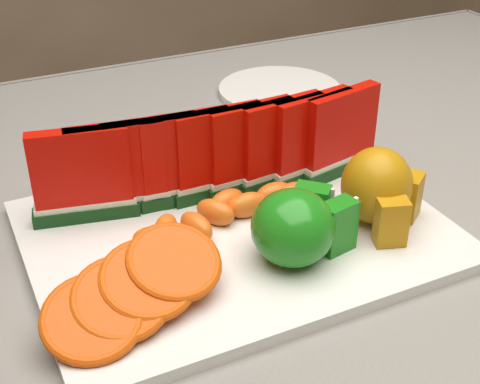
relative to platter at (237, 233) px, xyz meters
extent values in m
cube|color=#4E2A1C|center=(0.01, 0.01, -0.03)|extent=(1.40, 0.90, 0.03)
cube|color=#4E2A1C|center=(0.65, 0.40, -0.40)|extent=(0.06, 0.06, 0.72)
cube|color=slate|center=(0.01, 0.01, -0.01)|extent=(1.52, 1.02, 0.01)
cube|color=slate|center=(0.01, 0.52, -0.10)|extent=(1.52, 0.01, 0.20)
cube|color=silver|center=(0.00, 0.00, 0.00)|extent=(0.40, 0.30, 0.01)
ellipsoid|color=#369512|center=(0.02, -0.07, 0.04)|extent=(0.09, 0.09, 0.07)
cube|color=#369512|center=(0.07, -0.07, 0.03)|extent=(0.04, 0.03, 0.05)
cube|color=beige|center=(0.07, -0.07, 0.03)|extent=(0.03, 0.01, 0.05)
cube|color=#369512|center=(0.06, -0.04, 0.03)|extent=(0.04, 0.04, 0.05)
cube|color=beige|center=(0.07, -0.04, 0.03)|extent=(0.03, 0.02, 0.05)
ellipsoid|color=#9D830D|center=(0.13, -0.05, 0.05)|extent=(0.07, 0.07, 0.08)
cube|color=#9D830D|center=(0.12, -0.09, 0.03)|extent=(0.03, 0.03, 0.05)
cube|color=#9D830D|center=(0.16, -0.06, 0.03)|extent=(0.04, 0.03, 0.05)
cylinder|color=silver|center=(0.22, 0.31, 0.00)|extent=(0.20, 0.20, 0.01)
cube|color=#08340D|center=(-0.13, 0.08, 0.01)|extent=(0.11, 0.04, 0.01)
cube|color=silver|center=(-0.13, 0.08, 0.02)|extent=(0.10, 0.04, 0.01)
cube|color=#B90A0A|center=(-0.13, 0.08, 0.07)|extent=(0.10, 0.04, 0.08)
cube|color=#08340D|center=(-0.09, 0.08, 0.01)|extent=(0.11, 0.04, 0.01)
cube|color=silver|center=(-0.09, 0.08, 0.02)|extent=(0.10, 0.03, 0.01)
cube|color=#B90A0A|center=(-0.09, 0.08, 0.07)|extent=(0.10, 0.03, 0.08)
cube|color=#08340D|center=(-0.06, 0.07, 0.01)|extent=(0.11, 0.03, 0.01)
cube|color=silver|center=(-0.06, 0.07, 0.02)|extent=(0.10, 0.03, 0.01)
cube|color=#B90A0A|center=(-0.06, 0.07, 0.07)|extent=(0.10, 0.03, 0.08)
cube|color=#08340D|center=(-0.02, 0.07, 0.01)|extent=(0.11, 0.03, 0.01)
cube|color=silver|center=(-0.02, 0.07, 0.02)|extent=(0.10, 0.02, 0.01)
cube|color=#B90A0A|center=(-0.02, 0.07, 0.07)|extent=(0.10, 0.02, 0.08)
cube|color=#08340D|center=(0.01, 0.07, 0.01)|extent=(0.10, 0.02, 0.01)
cube|color=silver|center=(0.01, 0.07, 0.02)|extent=(0.10, 0.02, 0.01)
cube|color=#B90A0A|center=(0.01, 0.07, 0.07)|extent=(0.10, 0.02, 0.08)
cube|color=#08340D|center=(0.05, 0.06, 0.01)|extent=(0.11, 0.03, 0.01)
cube|color=silver|center=(0.05, 0.06, 0.02)|extent=(0.10, 0.02, 0.01)
cube|color=#B90A0A|center=(0.05, 0.06, 0.07)|extent=(0.10, 0.02, 0.08)
cube|color=#08340D|center=(0.08, 0.06, 0.01)|extent=(0.11, 0.03, 0.01)
cube|color=silver|center=(0.08, 0.06, 0.02)|extent=(0.10, 0.03, 0.01)
cube|color=#B90A0A|center=(0.08, 0.06, 0.07)|extent=(0.10, 0.03, 0.08)
cube|color=#08340D|center=(0.12, 0.06, 0.01)|extent=(0.11, 0.04, 0.01)
cube|color=silver|center=(0.12, 0.06, 0.02)|extent=(0.10, 0.03, 0.01)
cube|color=#B90A0A|center=(0.12, 0.06, 0.07)|extent=(0.10, 0.03, 0.08)
cube|color=#08340D|center=(0.15, 0.05, 0.01)|extent=(0.11, 0.04, 0.01)
cube|color=silver|center=(0.15, 0.05, 0.02)|extent=(0.10, 0.04, 0.01)
cube|color=#B90A0A|center=(0.15, 0.05, 0.07)|extent=(0.10, 0.04, 0.08)
cylinder|color=red|center=(-0.17, -0.09, 0.02)|extent=(0.09, 0.09, 0.03)
torus|color=#BD5C13|center=(-0.17, -0.09, 0.02)|extent=(0.10, 0.10, 0.04)
cylinder|color=red|center=(-0.14, -0.08, 0.03)|extent=(0.08, 0.08, 0.03)
torus|color=#BD5C13|center=(-0.14, -0.08, 0.03)|extent=(0.09, 0.09, 0.04)
cylinder|color=red|center=(-0.11, -0.07, 0.03)|extent=(0.08, 0.07, 0.03)
torus|color=#BD5C13|center=(-0.11, -0.07, 0.03)|extent=(0.09, 0.08, 0.04)
cylinder|color=red|center=(-0.09, -0.06, 0.04)|extent=(0.08, 0.08, 0.03)
torus|color=#BD5C13|center=(-0.09, -0.06, 0.04)|extent=(0.09, 0.09, 0.04)
cylinder|color=red|center=(-0.10, 0.13, 0.02)|extent=(0.07, 0.07, 0.03)
torus|color=#BD5C13|center=(-0.10, 0.13, 0.02)|extent=(0.08, 0.08, 0.03)
cylinder|color=red|center=(-0.05, 0.13, 0.02)|extent=(0.07, 0.07, 0.03)
torus|color=#BD5C13|center=(-0.05, 0.13, 0.02)|extent=(0.08, 0.08, 0.03)
cylinder|color=red|center=(0.00, 0.13, 0.03)|extent=(0.08, 0.08, 0.03)
torus|color=#BD5C13|center=(0.00, 0.13, 0.03)|extent=(0.09, 0.09, 0.03)
cylinder|color=red|center=(0.04, 0.13, 0.03)|extent=(0.08, 0.08, 0.03)
torus|color=#BD5C13|center=(0.04, 0.13, 0.03)|extent=(0.09, 0.09, 0.03)
cylinder|color=red|center=(0.09, 0.13, 0.03)|extent=(0.09, 0.09, 0.03)
torus|color=#BD5C13|center=(0.09, 0.13, 0.03)|extent=(0.10, 0.10, 0.03)
ellipsoid|color=#FC5618|center=(-0.08, 0.00, 0.02)|extent=(0.05, 0.04, 0.03)
ellipsoid|color=#FC5618|center=(-0.07, 0.01, 0.02)|extent=(0.04, 0.05, 0.03)
ellipsoid|color=#FC5618|center=(-0.04, 0.00, 0.02)|extent=(0.03, 0.05, 0.03)
ellipsoid|color=#FC5618|center=(-0.01, 0.02, 0.02)|extent=(0.04, 0.05, 0.03)
ellipsoid|color=#FC5618|center=(0.00, 0.03, 0.02)|extent=(0.05, 0.03, 0.03)
ellipsoid|color=#FC5618|center=(0.02, 0.02, 0.02)|extent=(0.04, 0.02, 0.03)
ellipsoid|color=#FC5618|center=(0.05, 0.02, 0.02)|extent=(0.04, 0.02, 0.03)
ellipsoid|color=#FC5618|center=(0.07, 0.01, 0.02)|extent=(0.05, 0.03, 0.03)
camera|label=1|loc=(-0.24, -0.49, 0.37)|focal=50.00mm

